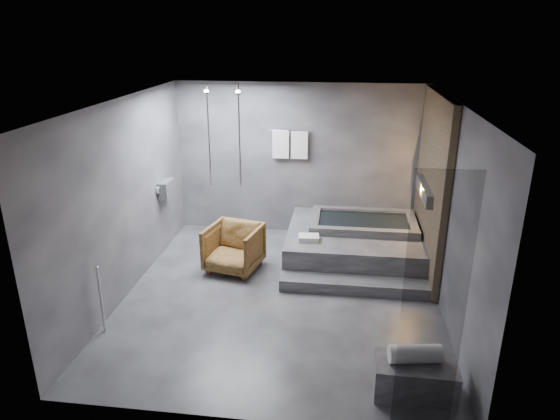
# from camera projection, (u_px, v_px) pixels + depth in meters

# --- Properties ---
(room) EXTENTS (5.00, 5.04, 2.82)m
(room) POSITION_uv_depth(u_px,v_px,m) (312.00, 178.00, 6.90)
(room) COLOR #2E2E30
(room) RESTS_ON ground
(tub_deck) EXTENTS (2.20, 2.00, 0.50)m
(tub_deck) POSITION_uv_depth(u_px,v_px,m) (353.00, 243.00, 8.46)
(tub_deck) COLOR #333335
(tub_deck) RESTS_ON ground
(tub_step) EXTENTS (2.20, 0.36, 0.18)m
(tub_step) POSITION_uv_depth(u_px,v_px,m) (354.00, 285.00, 7.41)
(tub_step) COLOR #333335
(tub_step) RESTS_ON ground
(concrete_bench) EXTENTS (0.86, 0.48, 0.38)m
(concrete_bench) POSITION_uv_depth(u_px,v_px,m) (415.00, 378.00, 5.30)
(concrete_bench) COLOR #363639
(concrete_bench) RESTS_ON ground
(driftwood_chair) EXTENTS (0.96, 0.98, 0.75)m
(driftwood_chair) POSITION_uv_depth(u_px,v_px,m) (234.00, 248.00, 7.98)
(driftwood_chair) COLOR #422910
(driftwood_chair) RESTS_ON ground
(rolled_towel) EXTENTS (0.57, 0.28, 0.20)m
(rolled_towel) POSITION_uv_depth(u_px,v_px,m) (415.00, 354.00, 5.22)
(rolled_towel) COLOR white
(rolled_towel) RESTS_ON concrete_bench
(deck_towel) EXTENTS (0.34, 0.26, 0.09)m
(deck_towel) POSITION_uv_depth(u_px,v_px,m) (309.00, 238.00, 7.94)
(deck_towel) COLOR silver
(deck_towel) RESTS_ON tub_deck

